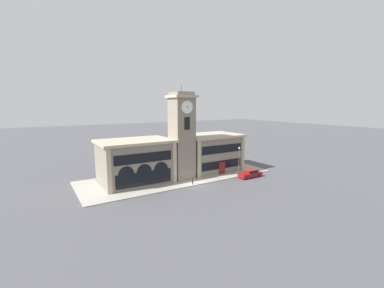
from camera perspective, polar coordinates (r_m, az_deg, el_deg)
ground_plane at (r=44.32m, az=1.06°, el=-9.21°), size 300.00×300.00×0.00m
sidewalk_kerb at (r=49.72m, az=-3.16°, el=-7.13°), size 36.21×13.24×0.15m
clock_tower at (r=46.79m, az=-2.28°, el=1.81°), size 4.45×4.45×17.11m
town_hall_left_wing at (r=46.04m, az=-12.44°, el=-3.78°), size 12.63×8.79×7.63m
town_hall_right_wing at (r=53.52m, az=4.01°, el=-1.86°), size 12.30×8.79×7.61m
parked_car_near at (r=50.11m, az=12.83°, el=-6.39°), size 4.76×1.78×1.47m
street_lamp at (r=49.83m, az=10.41°, el=-2.82°), size 0.36×0.36×5.53m
bollard at (r=44.36m, az=0.15°, el=-8.29°), size 0.18×0.18×1.06m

